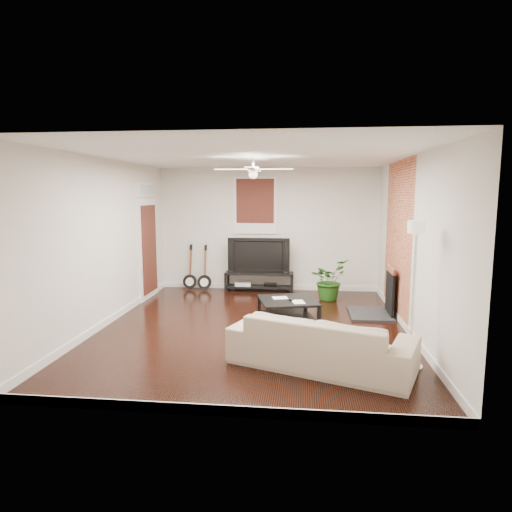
# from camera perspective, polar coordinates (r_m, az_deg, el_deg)

# --- Properties ---
(room) EXTENTS (5.01, 6.01, 2.81)m
(room) POSITION_cam_1_polar(r_m,az_deg,el_deg) (7.19, -0.34, 1.53)
(room) COLOR black
(room) RESTS_ON ground
(brick_accent) EXTENTS (0.02, 2.20, 2.80)m
(brick_accent) POSITION_cam_1_polar(r_m,az_deg,el_deg) (8.31, 17.79, 2.02)
(brick_accent) COLOR #B25439
(brick_accent) RESTS_ON floor
(fireplace) EXTENTS (0.80, 1.10, 0.92)m
(fireplace) POSITION_cam_1_polar(r_m,az_deg,el_deg) (8.40, 15.59, -4.32)
(fireplace) COLOR black
(fireplace) RESTS_ON floor
(window_back) EXTENTS (1.00, 0.06, 1.30)m
(window_back) POSITION_cam_1_polar(r_m,az_deg,el_deg) (10.14, -0.12, 6.55)
(window_back) COLOR #401611
(window_back) RESTS_ON wall_back
(door_left) EXTENTS (0.08, 1.00, 2.50)m
(door_left) POSITION_cam_1_polar(r_m,az_deg,el_deg) (9.63, -13.73, 2.06)
(door_left) COLOR white
(door_left) RESTS_ON wall_left
(tv_stand) EXTENTS (1.56, 0.41, 0.44)m
(tv_stand) POSITION_cam_1_polar(r_m,az_deg,el_deg) (10.13, 0.41, -3.33)
(tv_stand) COLOR black
(tv_stand) RESTS_ON floor
(tv) EXTENTS (1.39, 0.18, 0.80)m
(tv) POSITION_cam_1_polar(r_m,az_deg,el_deg) (10.05, 0.43, 0.15)
(tv) COLOR black
(tv) RESTS_ON tv_stand
(coffee_table) EXTENTS (1.14, 1.14, 0.39)m
(coffee_table) POSITION_cam_1_polar(r_m,az_deg,el_deg) (7.78, 4.10, -7.02)
(coffee_table) COLOR black
(coffee_table) RESTS_ON floor
(sofa) EXTENTS (2.50, 1.68, 0.68)m
(sofa) POSITION_cam_1_polar(r_m,az_deg,el_deg) (5.82, 8.39, -10.86)
(sofa) COLOR #BEA98F
(sofa) RESTS_ON floor
(floor_lamp) EXTENTS (0.40, 0.40, 1.90)m
(floor_lamp) POSITION_cam_1_polar(r_m,az_deg,el_deg) (5.91, 19.66, -4.81)
(floor_lamp) COLOR silver
(floor_lamp) RESTS_ON floor
(potted_plant) EXTENTS (0.99, 1.02, 0.86)m
(potted_plant) POSITION_cam_1_polar(r_m,az_deg,el_deg) (9.39, 9.36, -3.03)
(potted_plant) COLOR #1F5217
(potted_plant) RESTS_ON floor
(guitar_left) EXTENTS (0.34, 0.25, 1.06)m
(guitar_left) POSITION_cam_1_polar(r_m,az_deg,el_deg) (10.33, -8.56, -1.44)
(guitar_left) COLOR black
(guitar_left) RESTS_ON floor
(guitar_right) EXTENTS (0.34, 0.25, 1.06)m
(guitar_right) POSITION_cam_1_polar(r_m,az_deg,el_deg) (10.22, -6.70, -1.51)
(guitar_right) COLOR black
(guitar_right) RESTS_ON floor
(ceiling_fan) EXTENTS (1.24, 1.24, 0.32)m
(ceiling_fan) POSITION_cam_1_polar(r_m,az_deg,el_deg) (7.16, -0.35, 11.11)
(ceiling_fan) COLOR white
(ceiling_fan) RESTS_ON ceiling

